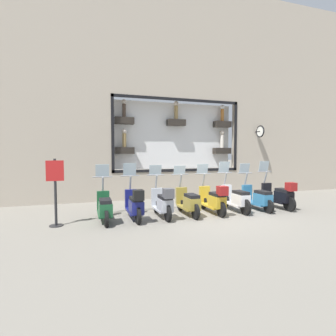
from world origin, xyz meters
TOP-DOWN VIEW (x-y plane):
  - ground_plane at (0.00, 0.00)m, footprint 120.00×120.00m
  - building_facade at (3.60, -0.00)m, footprint 1.21×36.00m
  - scooter_black_0 at (0.14, -2.63)m, footprint 1.80×0.61m
  - scooter_teal_1 at (0.19, -1.77)m, footprint 1.79×0.60m
  - scooter_white_2 at (0.20, -0.90)m, footprint 1.80×0.60m
  - scooter_yellow_3 at (0.13, -0.04)m, footprint 1.80×0.61m
  - scooter_olive_4 at (0.19, 0.83)m, footprint 1.79×0.60m
  - scooter_silver_5 at (0.13, 1.69)m, footprint 1.80×0.60m
  - scooter_navy_6 at (0.13, 2.56)m, footprint 1.79×0.61m
  - scooter_green_7 at (0.19, 3.42)m, footprint 1.79×0.61m
  - shop_sign_post at (0.11, 4.71)m, footprint 0.36×0.45m

SIDE VIEW (x-z plane):
  - ground_plane at x=0.00m, z-range 0.00..0.00m
  - scooter_teal_1 at x=0.19m, z-range -0.38..1.21m
  - scooter_green_7 at x=0.19m, z-range -0.40..1.23m
  - scooter_olive_4 at x=0.19m, z-range -0.35..1.19m
  - scooter_white_2 at x=0.20m, z-range -0.40..1.27m
  - scooter_navy_6 at x=0.13m, z-range -0.36..1.29m
  - scooter_silver_5 at x=0.13m, z-range -0.32..1.25m
  - scooter_yellow_3 at x=0.13m, z-range -0.33..1.26m
  - scooter_black_0 at x=0.14m, z-range -0.35..1.31m
  - shop_sign_post at x=0.11m, z-range 0.08..1.91m
  - building_facade at x=3.60m, z-range 0.09..9.47m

